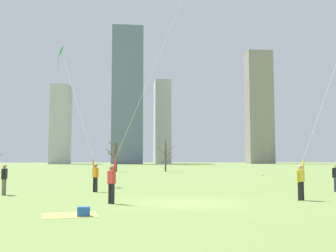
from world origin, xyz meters
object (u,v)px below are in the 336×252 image
(kite_flyer_midfield_left_white, at_px, (310,151))
(bare_tree_left_of_center, at_px, (165,155))
(bystander_far_off_by_trees, at_px, (4,178))
(kite_flyer_midfield_right_pink, at_px, (149,93))
(picnic_spot, at_px, (78,213))
(kite_flyer_far_back_green, at_px, (90,155))
(bare_tree_right_of_center, at_px, (115,156))
(distant_kite_low_near_trees_orange, at_px, (268,1))

(kite_flyer_midfield_left_white, bearing_deg, bare_tree_left_of_center, 93.85)
(bystander_far_off_by_trees, xyz_separation_m, bare_tree_left_of_center, (12.20, 37.27, 1.59))
(kite_flyer_midfield_right_pink, distance_m, picnic_spot, 4.97)
(kite_flyer_far_back_green, bearing_deg, kite_flyer_midfield_right_pink, -72.38)
(kite_flyer_far_back_green, relative_size, bare_tree_left_of_center, 2.16)
(kite_flyer_midfield_left_white, bearing_deg, bare_tree_right_of_center, 103.85)
(kite_flyer_far_back_green, bearing_deg, picnic_spot, -86.73)
(kite_flyer_midfield_left_white, relative_size, bare_tree_left_of_center, 2.18)
(picnic_spot, bearing_deg, kite_flyer_midfield_right_pink, 20.85)
(kite_flyer_midfield_left_white, relative_size, bystander_far_off_by_trees, 6.55)
(kite_flyer_midfield_right_pink, xyz_separation_m, picnic_spot, (-2.40, -0.91, -4.25))
(distant_kite_low_near_trees_orange, bearing_deg, bystander_far_off_by_trees, -139.99)
(bare_tree_left_of_center, bearing_deg, kite_flyer_midfield_left_white, -86.15)
(bare_tree_right_of_center, bearing_deg, picnic_spot, -89.90)
(kite_flyer_far_back_green, bearing_deg, distant_kite_low_near_trees_orange, 42.31)
(kite_flyer_midfield_right_pink, bearing_deg, distant_kite_low_near_trees_orange, 60.51)
(bare_tree_left_of_center, xyz_separation_m, bare_tree_right_of_center, (-7.51, 0.57, -0.19))
(kite_flyer_midfield_left_white, distance_m, bare_tree_left_of_center, 41.19)
(kite_flyer_midfield_left_white, relative_size, bare_tree_right_of_center, 2.34)
(picnic_spot, bearing_deg, kite_flyer_midfield_left_white, 22.35)
(kite_flyer_midfield_right_pink, relative_size, bare_tree_right_of_center, 3.53)
(kite_flyer_far_back_green, xyz_separation_m, bare_tree_left_of_center, (8.02, 34.97, 0.37))
(distant_kite_low_near_trees_orange, relative_size, picnic_spot, 10.19)
(kite_flyer_far_back_green, distance_m, kite_flyer_midfield_right_pink, 10.11)
(bystander_far_off_by_trees, height_order, bare_tree_left_of_center, bare_tree_left_of_center)
(distant_kite_low_near_trees_orange, relative_size, bare_tree_right_of_center, 4.62)
(picnic_spot, xyz_separation_m, bare_tree_left_of_center, (7.43, 45.28, 2.40))
(bare_tree_left_of_center, relative_size, bare_tree_right_of_center, 1.07)
(bystander_far_off_by_trees, xyz_separation_m, distant_kite_low_near_trees_orange, (21.29, 17.87, 17.94))
(distant_kite_low_near_trees_orange, height_order, picnic_spot, distant_kite_low_near_trees_orange)
(kite_flyer_midfield_left_white, height_order, distant_kite_low_near_trees_orange, distant_kite_low_near_trees_orange)
(kite_flyer_far_back_green, xyz_separation_m, kite_flyer_midfield_left_white, (10.78, -6.12, 0.14))
(kite_flyer_midfield_right_pink, bearing_deg, bystander_far_off_by_trees, 135.29)
(bare_tree_left_of_center, distance_m, bare_tree_right_of_center, 7.53)
(kite_flyer_far_back_green, relative_size, bare_tree_right_of_center, 2.32)
(kite_flyer_midfield_right_pink, relative_size, bystander_far_off_by_trees, 9.88)
(bystander_far_off_by_trees, bearing_deg, bare_tree_right_of_center, 82.93)
(kite_flyer_far_back_green, distance_m, bare_tree_right_of_center, 35.55)
(bare_tree_left_of_center, height_order, bare_tree_right_of_center, bare_tree_left_of_center)
(picnic_spot, distance_m, bare_tree_left_of_center, 45.95)
(distant_kite_low_near_trees_orange, distance_m, picnic_spot, 35.98)
(kite_flyer_midfield_left_white, height_order, bare_tree_right_of_center, kite_flyer_midfield_left_white)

